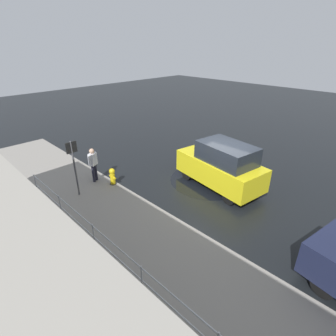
{
  "coord_description": "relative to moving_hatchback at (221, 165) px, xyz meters",
  "views": [
    {
      "loc": [
        -5.39,
        8.33,
        5.85
      ],
      "look_at": [
        1.78,
        1.14,
        0.9
      ],
      "focal_mm": 28.0,
      "sensor_mm": 36.0,
      "label": 1
    }
  ],
  "objects": [
    {
      "name": "ground_plane",
      "position": [
        -0.15,
        0.47,
        -1.03
      ],
      "size": [
        60.0,
        60.0,
        0.0
      ],
      "primitive_type": "plane",
      "color": "black"
    },
    {
      "name": "fire_hydrant",
      "position": [
        3.48,
        3.25,
        -0.63
      ],
      "size": [
        0.42,
        0.31,
        0.8
      ],
      "color": "gold",
      "rests_on": "ground"
    },
    {
      "name": "sign_post",
      "position": [
        3.74,
        4.77,
        0.55
      ],
      "size": [
        0.07,
        0.44,
        2.4
      ],
      "color": "#4C4C51",
      "rests_on": "ground"
    },
    {
      "name": "metal_railing",
      "position": [
        -0.77,
        6.03,
        -0.3
      ],
      "size": [
        11.12,
        0.04,
        1.05
      ],
      "color": "#B7BABF",
      "rests_on": "ground"
    },
    {
      "name": "kerb_strip",
      "position": [
        -0.15,
        4.67,
        -1.01
      ],
      "size": [
        24.0,
        3.2,
        0.04
      ],
      "primitive_type": "cube",
      "color": "gray",
      "rests_on": "ground"
    },
    {
      "name": "pedestrian",
      "position": [
        4.31,
        3.65,
        -0.07
      ],
      "size": [
        0.37,
        0.52,
        1.62
      ],
      "color": "silver",
      "rests_on": "ground"
    },
    {
      "name": "puddle_patch",
      "position": [
        0.7,
        -0.11,
        -1.02
      ],
      "size": [
        3.52,
        3.52,
        0.01
      ],
      "primitive_type": "cylinder",
      "color": "black",
      "rests_on": "ground"
    },
    {
      "name": "moving_hatchback",
      "position": [
        0.0,
        0.0,
        0.0
      ],
      "size": [
        4.12,
        2.28,
        2.06
      ],
      "color": "yellow",
      "rests_on": "ground"
    }
  ]
}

